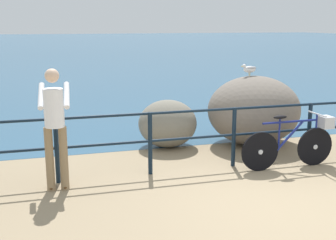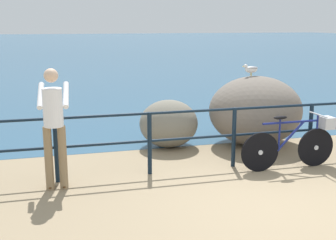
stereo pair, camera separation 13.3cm
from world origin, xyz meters
name	(u,v)px [view 2 (the right image)]	position (x,y,z in m)	size (l,w,h in m)	color
ground_plane	(105,67)	(0.00, 20.00, -0.05)	(120.00, 120.00, 0.10)	#937F60
sea_surface	(76,43)	(0.00, 48.03, 0.00)	(120.00, 90.00, 0.01)	#2D5675
promenade_railing	(234,130)	(0.00, 1.65, 0.64)	(8.79, 0.07, 1.02)	black
bicycle	(297,141)	(0.98, 1.30, 0.46)	(1.70, 0.48, 0.92)	black
person_at_railing	(54,123)	(-2.92, 1.37, 0.99)	(0.48, 0.65, 1.78)	#8C7251
breakwater_boulder_main	(255,111)	(0.98, 2.85, 0.69)	(1.87, 1.69, 1.37)	slate
breakwater_boulder_left	(169,123)	(-0.74, 3.12, 0.46)	(1.15, 1.08, 0.93)	slate
seagull	(251,69)	(0.89, 2.94, 1.51)	(0.34, 0.12, 0.23)	gold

